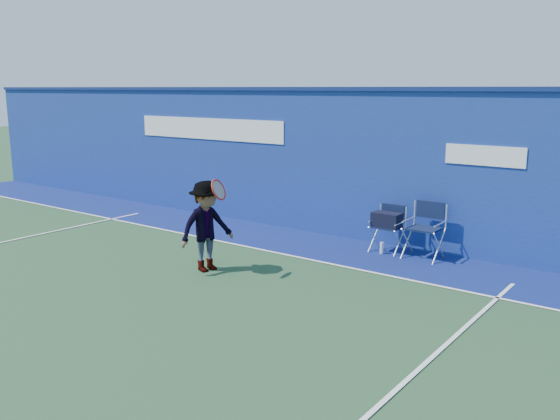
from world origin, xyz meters
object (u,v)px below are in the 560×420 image
Objects in this scene: directors_chair_right at (423,241)px; water_bottle at (382,248)px; directors_chair_left at (387,233)px; tennis_player at (207,226)px.

water_bottle is (-0.74, -0.19, -0.21)m from directors_chair_right.
directors_chair_left is at bearing -178.48° from directors_chair_right.
directors_chair_left is 3.94× the size of water_bottle.
tennis_player is at bearing -123.90° from directors_chair_left.
directors_chair_left is at bearing 56.10° from tennis_player.
tennis_player is (-2.65, -2.89, 0.46)m from directors_chair_right.
tennis_player reaches higher than water_bottle.
directors_chair_left is 0.87× the size of directors_chair_right.
directors_chair_right reaches higher than water_bottle.
directors_chair_right is at bearing 14.53° from water_bottle.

